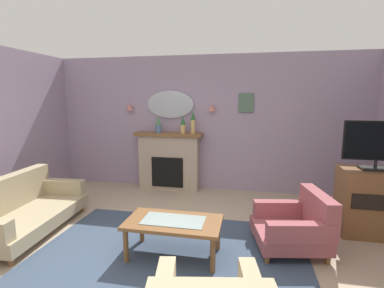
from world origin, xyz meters
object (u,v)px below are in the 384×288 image
at_px(mantel_vase_centre, 158,125).
at_px(armchair_in_corner, 297,225).
at_px(wall_sconce_left, 130,107).
at_px(floral_couch, 22,209).
at_px(mantel_vase_right, 183,124).
at_px(fireplace, 169,161).
at_px(wall_mirror, 170,105).
at_px(wall_sconce_right, 212,108).
at_px(mantel_vase_left, 193,121).
at_px(coffee_table, 174,225).
at_px(tv_cabinet, 371,202).
at_px(framed_picture, 246,103).
at_px(tv_flatscreen, 378,144).

distance_m(mantel_vase_centre, armchair_in_corner, 3.22).
bearing_deg(armchair_in_corner, mantel_vase_centre, 141.17).
height_order(wall_sconce_left, floral_couch, wall_sconce_left).
bearing_deg(mantel_vase_right, fireplace, 174.61).
relative_size(wall_mirror, wall_sconce_right, 6.86).
xyz_separation_m(mantel_vase_left, coffee_table, (0.25, -2.39, -1.01)).
height_order(mantel_vase_centre, tv_cabinet, mantel_vase_centre).
bearing_deg(armchair_in_corner, wall_sconce_left, 146.11).
bearing_deg(floral_couch, wall_sconce_right, 44.92).
bearing_deg(wall_sconce_right, mantel_vase_right, -167.69).
relative_size(floral_couch, armchair_in_corner, 1.85).
bearing_deg(wall_sconce_left, coffee_table, -57.52).
distance_m(mantel_vase_left, floral_couch, 3.15).
relative_size(mantel_vase_centre, armchair_in_corner, 0.34).
relative_size(mantel_vase_centre, floral_couch, 0.18).
height_order(wall_sconce_left, wall_sconce_right, same).
bearing_deg(fireplace, framed_picture, 5.77).
bearing_deg(framed_picture, tv_flatscreen, -41.09).
xyz_separation_m(fireplace, wall_mirror, (0.00, 0.14, 1.14)).
bearing_deg(mantel_vase_centre, coffee_table, -68.36).
bearing_deg(fireplace, wall_sconce_right, 6.16).
height_order(fireplace, wall_sconce_left, wall_sconce_left).
distance_m(mantel_vase_centre, wall_sconce_right, 1.11).
distance_m(wall_mirror, tv_flatscreen, 3.58).
height_order(mantel_vase_right, coffee_table, mantel_vase_right).
distance_m(mantel_vase_centre, mantel_vase_right, 0.50).
bearing_deg(framed_picture, coffee_table, -106.27).
bearing_deg(armchair_in_corner, wall_mirror, 136.27).
height_order(mantel_vase_left, tv_cabinet, mantel_vase_left).
distance_m(mantel_vase_left, tv_cabinet, 3.16).
distance_m(wall_sconce_left, armchair_in_corner, 3.89).
relative_size(wall_sconce_right, coffee_table, 0.13).
height_order(tv_cabinet, tv_flatscreen, tv_flatscreen).
height_order(wall_sconce_left, tv_cabinet, wall_sconce_left).
distance_m(mantel_vase_right, mantel_vase_left, 0.21).
xyz_separation_m(framed_picture, tv_cabinet, (1.72, -1.48, -1.30)).
xyz_separation_m(mantel_vase_right, wall_sconce_right, (0.55, 0.12, 0.33)).
bearing_deg(coffee_table, floral_couch, 175.06).
height_order(coffee_table, floral_couch, floral_couch).
xyz_separation_m(mantel_vase_left, armchair_in_corner, (1.68, -1.92, -1.09)).
height_order(floral_couch, armchair_in_corner, floral_couch).
distance_m(framed_picture, tv_cabinet, 2.62).
xyz_separation_m(mantel_vase_centre, wall_mirror, (0.20, 0.17, 0.40)).
bearing_deg(tv_flatscreen, coffee_table, -156.62).
bearing_deg(wall_sconce_left, tv_flatscreen, -19.50).
bearing_deg(armchair_in_corner, floral_couch, -175.56).
bearing_deg(wall_sconce_left, floral_couch, -105.12).
bearing_deg(wall_mirror, coffee_table, -73.70).
bearing_deg(coffee_table, framed_picture, 73.73).
relative_size(floral_couch, tv_cabinet, 1.96).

